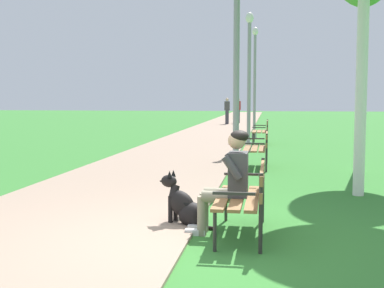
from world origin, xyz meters
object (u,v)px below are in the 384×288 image
(park_bench_far, at_px, (262,130))
(lamp_post_far, at_px, (255,81))
(pedestrian_distant, at_px, (238,111))
(person_seated_on_near_bench, at_px, (229,178))
(pedestrian_further_distant, at_px, (227,111))
(lamp_post_near, at_px, (236,70))
(lamp_post_mid, at_px, (249,80))
(park_bench_near, at_px, (246,193))
(park_bench_mid, at_px, (259,146))
(dog_black, at_px, (185,206))

(park_bench_far, relative_size, lamp_post_far, 0.34)
(lamp_post_far, distance_m, pedestrian_distant, 12.15)
(person_seated_on_near_bench, relative_size, pedestrian_further_distant, 0.76)
(person_seated_on_near_bench, distance_m, lamp_post_near, 3.49)
(person_seated_on_near_bench, relative_size, lamp_post_mid, 0.30)
(pedestrian_distant, bearing_deg, park_bench_near, -86.27)
(lamp_post_near, relative_size, lamp_post_far, 0.92)
(park_bench_mid, bearing_deg, lamp_post_near, -97.18)
(park_bench_far, height_order, lamp_post_far, lamp_post_far)
(park_bench_near, xyz_separation_m, park_bench_mid, (0.02, 6.00, 0.00))
(park_bench_mid, relative_size, person_seated_on_near_bench, 1.20)
(park_bench_near, relative_size, person_seated_on_near_bench, 1.20)
(park_bench_far, xyz_separation_m, pedestrian_distant, (-1.75, 14.58, 0.33))
(park_bench_far, height_order, lamp_post_near, lamp_post_near)
(park_bench_far, bearing_deg, pedestrian_distant, 96.84)
(park_bench_far, xyz_separation_m, lamp_post_mid, (-0.37, -2.71, 1.65))
(park_bench_near, bearing_deg, lamp_post_mid, 92.23)
(pedestrian_distant, relative_size, pedestrian_further_distant, 1.00)
(park_bench_near, distance_m, lamp_post_near, 3.60)
(lamp_post_mid, bearing_deg, park_bench_mid, -83.78)
(park_bench_near, relative_size, pedestrian_distant, 0.91)
(lamp_post_near, bearing_deg, pedestrian_further_distant, 95.16)
(lamp_post_mid, bearing_deg, person_seated_on_near_bench, -89.01)
(lamp_post_near, bearing_deg, pedestrian_distant, 93.42)
(pedestrian_further_distant, bearing_deg, park_bench_mid, -83.08)
(park_bench_near, height_order, dog_black, park_bench_near)
(lamp_post_near, xyz_separation_m, lamp_post_far, (-0.03, 11.67, 0.17))
(lamp_post_near, xyz_separation_m, pedestrian_further_distant, (-2.01, 22.31, -1.29))
(park_bench_mid, bearing_deg, pedestrian_further_distant, 96.92)
(park_bench_far, xyz_separation_m, pedestrian_further_distant, (-2.35, 13.23, 0.33))
(lamp_post_near, bearing_deg, dog_black, -99.01)
(lamp_post_far, xyz_separation_m, pedestrian_distant, (-1.39, 11.99, -1.46))
(park_bench_mid, distance_m, lamp_post_mid, 3.94)
(lamp_post_mid, height_order, pedestrian_further_distant, lamp_post_mid)
(lamp_post_mid, bearing_deg, pedestrian_distant, 94.56)
(park_bench_near, distance_m, person_seated_on_near_bench, 0.27)
(pedestrian_distant, bearing_deg, person_seated_on_near_bench, -86.70)
(park_bench_far, bearing_deg, lamp_post_far, 97.90)
(park_bench_near, height_order, lamp_post_near, lamp_post_near)
(dog_black, height_order, pedestrian_further_distant, pedestrian_further_distant)
(park_bench_near, height_order, person_seated_on_near_bench, person_seated_on_near_bench)
(park_bench_near, height_order, lamp_post_far, lamp_post_far)
(park_bench_mid, bearing_deg, lamp_post_mid, 96.22)
(lamp_post_far, bearing_deg, park_bench_mid, -87.55)
(park_bench_mid, bearing_deg, park_bench_far, 90.18)
(lamp_post_near, bearing_deg, park_bench_mid, 82.82)
(person_seated_on_near_bench, relative_size, lamp_post_near, 0.30)
(park_bench_far, bearing_deg, person_seated_on_near_bench, -90.95)
(park_bench_near, height_order, pedestrian_distant, pedestrian_distant)
(park_bench_far, bearing_deg, dog_black, -93.78)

